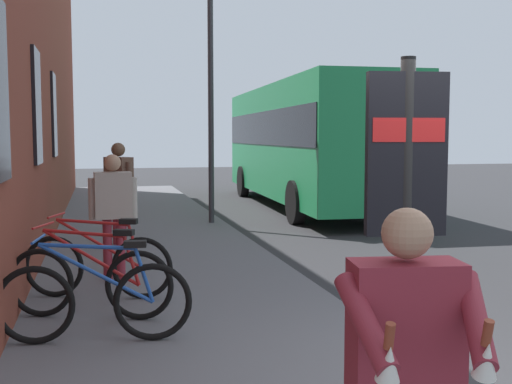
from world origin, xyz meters
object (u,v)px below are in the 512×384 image
bicycle_leaning_wall (98,265)px  transit_info_sign (406,177)px  bicycle_under_window (95,300)px  pedestrian_crossing_street (119,183)px  bicycle_by_door (90,281)px  pedestrian_by_facade (113,203)px  street_lamp (211,78)px  tourist_with_hotdogs (406,355)px  city_bus (306,139)px

bicycle_leaning_wall → transit_info_sign: transit_info_sign is taller
bicycle_under_window → pedestrian_crossing_street: pedestrian_crossing_street is taller
bicycle_under_window → bicycle_by_door: same height
transit_info_sign → pedestrian_by_facade: 4.87m
pedestrian_by_facade → street_lamp: bearing=-23.3°
tourist_with_hotdogs → street_lamp: street_lamp is taller
bicycle_by_door → street_lamp: street_lamp is taller
bicycle_under_window → city_bus: 12.49m
bicycle_by_door → pedestrian_by_facade: size_ratio=1.03×
bicycle_under_window → tourist_with_hotdogs: 3.76m
transit_info_sign → tourist_with_hotdogs: bearing=153.1°
pedestrian_by_facade → pedestrian_crossing_street: size_ratio=0.93×
bicycle_under_window → transit_info_sign: transit_info_sign is taller
bicycle_under_window → city_bus: size_ratio=0.17×
pedestrian_crossing_street → tourist_with_hotdogs: pedestrian_crossing_street is taller
bicycle_by_door → pedestrian_crossing_street: bearing=-5.6°
bicycle_by_door → transit_info_sign: 3.65m
tourist_with_hotdogs → street_lamp: bearing=-5.9°
bicycle_leaning_wall → city_bus: bearing=-31.2°
city_bus → street_lamp: 4.91m
pedestrian_by_facade → tourist_with_hotdogs: size_ratio=1.03×
bicycle_under_window → bicycle_by_door: (0.79, 0.05, 0.00)m
street_lamp → bicycle_leaning_wall: bearing=158.3°
pedestrian_crossing_street → tourist_with_hotdogs: (-8.72, -0.89, -0.10)m
pedestrian_crossing_street → street_lamp: street_lamp is taller
bicycle_leaning_wall → pedestrian_crossing_street: pedestrian_crossing_street is taller
bicycle_leaning_wall → pedestrian_crossing_street: size_ratio=0.96×
transit_info_sign → city_bus: bearing=-15.7°
bicycle_by_door → city_bus: size_ratio=0.16×
bicycle_by_door → city_bus: city_bus is taller
transit_info_sign → pedestrian_crossing_street: (7.14, 1.69, -0.52)m
pedestrian_by_facade → street_lamp: size_ratio=0.31×
bicycle_leaning_wall → city_bus: size_ratio=0.16×
bicycle_under_window → bicycle_leaning_wall: (1.63, -0.03, 0.00)m
bicycle_under_window → pedestrian_by_facade: pedestrian_by_facade is taller
pedestrian_by_facade → tourist_with_hotdogs: 6.14m
city_bus → street_lamp: size_ratio=2.02×
bicycle_under_window → bicycle_by_door: bearing=3.9°
bicycle_under_window → bicycle_leaning_wall: same height
pedestrian_crossing_street → street_lamp: 3.74m
bicycle_leaning_wall → tourist_with_hotdogs: size_ratio=1.07×
bicycle_by_door → transit_info_sign: transit_info_sign is taller
tourist_with_hotdogs → bicycle_under_window: bearing=20.0°
bicycle_under_window → tourist_with_hotdogs: size_ratio=1.11×
bicycle_by_door → bicycle_leaning_wall: bearing=-5.6°
tourist_with_hotdogs → pedestrian_crossing_street: bearing=5.8°
bicycle_by_door → tourist_with_hotdogs: 4.52m
transit_info_sign → city_bus: size_ratio=0.23×
bicycle_leaning_wall → tourist_with_hotdogs: (-5.11, -1.24, 0.59)m
bicycle_under_window → street_lamp: street_lamp is taller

